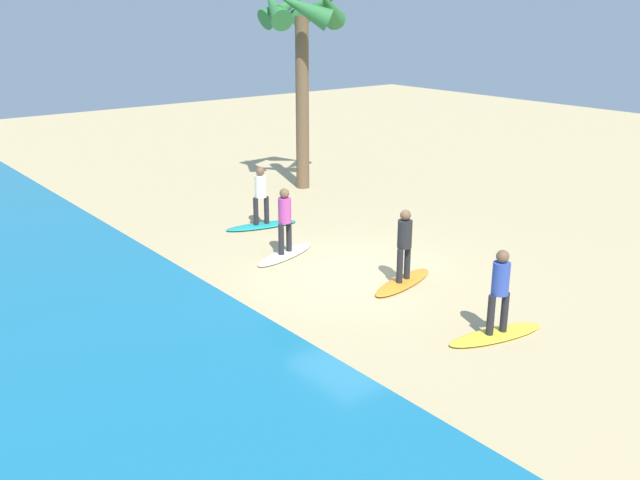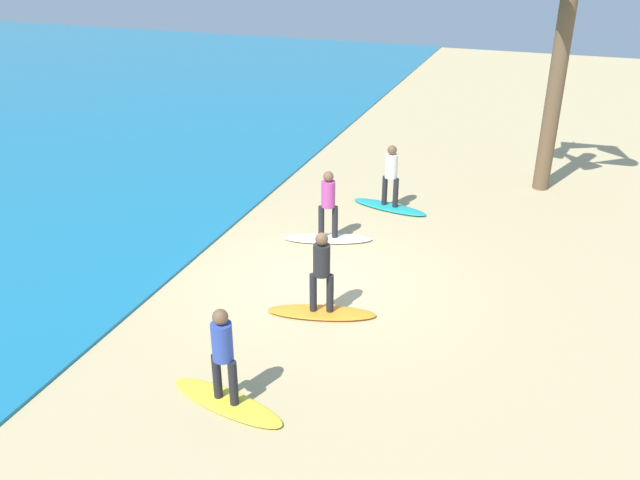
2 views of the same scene
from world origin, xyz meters
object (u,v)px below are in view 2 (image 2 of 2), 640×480
(surfer_yellow, at_px, (223,349))
(surfer_white, at_px, (328,200))
(surfer_teal, at_px, (391,171))
(surfboard_yellow, at_px, (227,402))
(surfboard_white, at_px, (328,239))
(surfboard_orange, at_px, (322,312))
(surfer_orange, at_px, (322,267))
(surfboard_teal, at_px, (389,207))

(surfer_yellow, bearing_deg, surfer_white, 4.42)
(surfer_teal, bearing_deg, surfboard_yellow, 177.25)
(surfer_yellow, xyz_separation_m, surfboard_white, (6.13, 0.47, -0.99))
(surfboard_orange, bearing_deg, surfboard_white, -87.28)
(surfer_yellow, distance_m, surfer_orange, 3.02)
(surfboard_white, xyz_separation_m, surfboard_teal, (2.38, -0.88, 0.00))
(surfboard_teal, bearing_deg, surfer_white, 81.89)
(surfer_yellow, relative_size, surfer_white, 1.00)
(surfboard_white, bearing_deg, surfer_teal, -128.35)
(surfer_yellow, bearing_deg, surfboard_orange, -9.53)
(surfer_yellow, height_order, surfer_orange, same)
(surfboard_orange, relative_size, surfboard_white, 1.00)
(surfboard_yellow, bearing_deg, surfer_yellow, -167.78)
(surfboard_white, bearing_deg, surfboard_orange, 89.15)
(surfer_yellow, distance_m, surfer_white, 6.15)
(surfer_teal, bearing_deg, surfer_yellow, 177.25)
(surfer_teal, bearing_deg, surfboard_teal, -3.58)
(surfer_yellow, bearing_deg, surfboard_yellow, 90.00)
(surfer_orange, height_order, surfer_teal, same)
(surfer_orange, relative_size, surfer_white, 1.00)
(surfer_teal, bearing_deg, surfboard_orange, -179.05)
(surfboard_teal, xyz_separation_m, surfer_teal, (-0.00, 0.00, 0.99))
(surfer_white, xyz_separation_m, surfer_teal, (2.38, -0.88, 0.00))
(surfboard_yellow, bearing_deg, surfboard_teal, -80.53)
(surfer_yellow, bearing_deg, surfboard_white, 4.42)
(surfer_white, bearing_deg, surfboard_yellow, -175.58)
(surfboard_white, height_order, surfer_teal, surfer_teal)
(surfboard_orange, xyz_separation_m, surfer_orange, (0.00, 0.00, 0.99))
(surfboard_orange, bearing_deg, surfer_yellow, 66.01)
(surfboard_orange, xyz_separation_m, surfer_teal, (5.54, 0.09, 0.99))
(surfboard_white, bearing_deg, surfboard_yellow, 76.39)
(surfer_yellow, xyz_separation_m, surfer_white, (6.13, 0.47, 0.00))
(surfer_white, relative_size, surfboard_teal, 0.78)
(surfboard_orange, height_order, surfer_white, surfer_white)
(surfer_teal, bearing_deg, surfer_orange, -179.05)
(surfboard_teal, bearing_deg, surfboard_yellow, 99.46)
(surfboard_yellow, height_order, surfer_white, surfer_white)
(surfboard_white, bearing_deg, surfer_white, 57.94)
(surfboard_teal, bearing_deg, surfer_yellow, 99.46)
(surfboard_orange, bearing_deg, surfer_teal, -103.50)
(surfboard_teal, bearing_deg, surfer_teal, 98.63)
(surfer_yellow, relative_size, surfboard_teal, 0.78)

